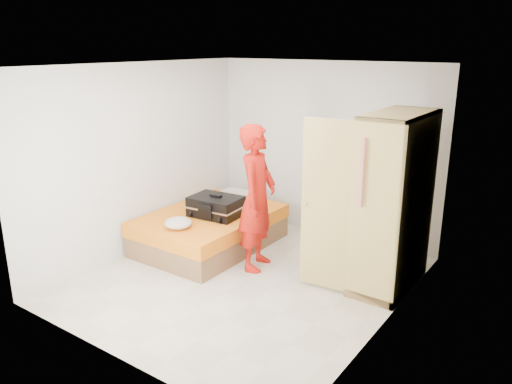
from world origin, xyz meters
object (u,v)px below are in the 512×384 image
Objects in this scene: wardrobe at (388,207)px; suitcase at (216,206)px; person at (257,198)px; round_cushion at (178,223)px; bed at (210,229)px.

suitcase is at bearing -172.53° from wardrobe.
round_cushion is at bearing 104.75° from person.
suitcase is at bearing -12.18° from bed.
bed is at bearing -173.64° from wardrobe.
bed is 0.41m from suitcase.
person reaches higher than round_cushion.
person is 2.51× the size of suitcase.
person is (0.95, -0.17, 0.69)m from bed.
wardrobe reaches higher than person.
person is at bearing 29.79° from round_cushion.
wardrobe is (2.50, 0.28, 0.75)m from bed.
wardrobe reaches higher than round_cushion.
person is (-1.55, -0.45, -0.05)m from wardrobe.
suitcase is (0.14, -0.03, 0.39)m from bed.
wardrobe is at bearing -88.76° from person.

